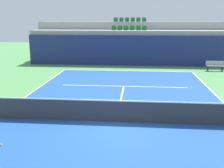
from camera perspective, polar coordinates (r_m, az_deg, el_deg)
The scene contains 13 objects.
ground_plane at distance 11.79m, azimuth 0.91°, elevation -7.98°, with size 80.00×80.00×0.00m, color #4C8C4C.
court_surface at distance 11.78m, azimuth 0.91°, elevation -7.96°, with size 11.00×24.00×0.01m, color #1E4C99.
baseline_far at distance 23.31m, azimuth 3.15°, elevation 2.79°, with size 11.00×0.10×0.00m, color white.
service_line_far at distance 17.88m, azimuth 2.47°, elevation -0.47°, with size 8.26×0.10×0.00m, color white.
centre_service_line at distance 14.80m, azimuth 1.85°, elevation -3.43°, with size 0.10×6.40×0.00m, color white.
back_wall at distance 25.97m, azimuth 3.44°, elevation 7.02°, with size 19.20×0.30×2.84m, color navy.
stands_tier_lower at distance 27.29m, azimuth 3.54°, elevation 7.78°, with size 19.20×2.40×3.27m, color #9E9E99.
stands_tier_upper at distance 29.65m, azimuth 3.70°, elevation 8.99°, with size 19.20×2.40×4.06m, color #9E9E99.
seating_row_lower at distance 27.27m, azimuth 3.60°, elevation 11.48°, with size 3.45×0.44×0.44m.
seating_row_upper at distance 29.66m, azimuth 3.77°, elevation 13.16°, with size 3.45×0.44×0.44m.
tennis_net at distance 11.61m, azimuth 0.92°, elevation -5.65°, with size 11.08×0.08×1.07m.
player_bench at distance 24.79m, azimuth 20.80°, elevation 3.73°, with size 1.50×0.40×0.85m.
tennis_ball_0 at distance 10.46m, azimuth -22.30°, elevation -11.66°, with size 0.07×0.07×0.07m, color #CCE033.
Camera 1 is at (0.82, -10.94, 4.30)m, focal length 43.58 mm.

